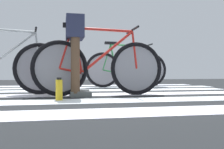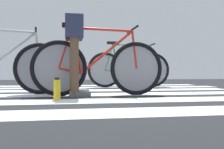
{
  "view_description": "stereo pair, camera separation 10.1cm",
  "coord_description": "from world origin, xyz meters",
  "px_view_note": "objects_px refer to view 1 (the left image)",
  "views": [
    {
      "loc": [
        -0.31,
        -3.45,
        0.32
      ],
      "look_at": [
        0.3,
        -0.15,
        0.3
      ],
      "focal_mm": 38.65,
      "sensor_mm": 36.0,
      "label": 1
    },
    {
      "loc": [
        -0.21,
        -3.45,
        0.32
      ],
      "look_at": [
        0.3,
        -0.15,
        0.3
      ],
      "focal_mm": 38.65,
      "sensor_mm": 36.0,
      "label": 2
    }
  ],
  "objects_px": {
    "bicycle_1_of_3": "(99,66)",
    "bicycle_3_of_3": "(127,69)",
    "cyclist_1_of_3": "(75,45)",
    "water_bottle": "(59,90)"
  },
  "relations": [
    {
      "from": "bicycle_1_of_3",
      "to": "bicycle_3_of_3",
      "type": "bearing_deg",
      "value": 63.56
    },
    {
      "from": "cyclist_1_of_3",
      "to": "water_bottle",
      "type": "distance_m",
      "value": 0.73
    },
    {
      "from": "water_bottle",
      "to": "cyclist_1_of_3",
      "type": "bearing_deg",
      "value": 68.11
    },
    {
      "from": "cyclist_1_of_3",
      "to": "bicycle_3_of_3",
      "type": "distance_m",
      "value": 2.08
    },
    {
      "from": "cyclist_1_of_3",
      "to": "bicycle_1_of_3",
      "type": "bearing_deg",
      "value": -0.0
    },
    {
      "from": "bicycle_1_of_3",
      "to": "cyclist_1_of_3",
      "type": "bearing_deg",
      "value": 180.0
    },
    {
      "from": "bicycle_1_of_3",
      "to": "cyclist_1_of_3",
      "type": "height_order",
      "value": "cyclist_1_of_3"
    },
    {
      "from": "bicycle_1_of_3",
      "to": "bicycle_3_of_3",
      "type": "relative_size",
      "value": 1.0
    },
    {
      "from": "bicycle_1_of_3",
      "to": "bicycle_3_of_3",
      "type": "height_order",
      "value": "same"
    },
    {
      "from": "cyclist_1_of_3",
      "to": "water_bottle",
      "type": "relative_size",
      "value": 4.05
    }
  ]
}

